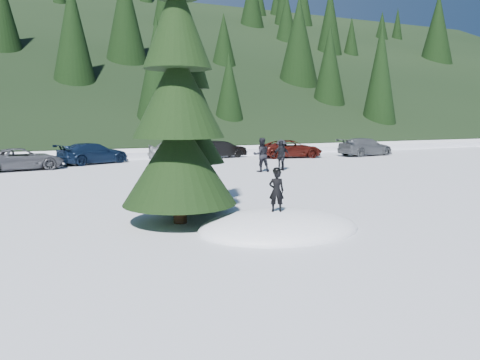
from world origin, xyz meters
name	(u,v)px	position (x,y,z in m)	size (l,w,h in m)	color
ground	(279,229)	(0.00, 0.00, 0.00)	(200.00, 200.00, 0.00)	white
snow_mound	(279,229)	(0.00, 0.00, 0.00)	(4.48, 3.52, 0.96)	white
forest_hillside	(75,41)	(0.00, 54.00, 12.50)	(200.00, 60.00, 25.00)	black
spruce_tall	(178,105)	(-2.20, 1.80, 3.32)	(3.20, 3.20, 8.60)	black
spruce_short	(197,145)	(-1.20, 3.20, 2.10)	(2.20, 2.20, 5.37)	black
child_skier	(276,191)	(-0.07, 0.02, 1.04)	(0.41, 0.27, 1.12)	black
adult_0	(261,155)	(5.43, 11.79, 0.92)	(0.90, 0.70, 1.85)	black
adult_1	(281,156)	(6.67, 11.81, 0.83)	(0.98, 0.41, 1.67)	black
adult_2	(281,155)	(6.82, 12.07, 0.85)	(1.10, 0.63, 1.70)	black
car_2	(22,159)	(-6.45, 18.01, 0.62)	(2.06, 4.46, 1.24)	#515359
car_3	(93,153)	(-2.34, 20.01, 0.66)	(1.86, 4.57, 1.33)	#0E1B33
car_4	(182,149)	(3.37, 19.64, 0.77)	(1.81, 4.51, 1.54)	gray
car_5	(221,149)	(6.66, 20.65, 0.61)	(1.30, 3.73, 1.23)	black
car_6	(291,149)	(11.36, 18.74, 0.63)	(2.10, 4.56, 1.27)	#3F100B
car_7	(365,147)	(17.41, 17.89, 0.67)	(1.88, 4.63, 1.35)	#52565A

